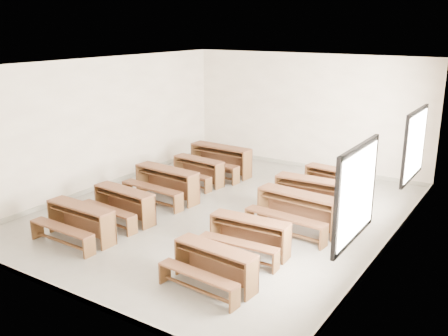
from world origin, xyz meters
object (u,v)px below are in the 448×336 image
Objects in this scene: desk_set_7 at (297,209)px; desk_set_6 at (249,234)px; desk_set_9 at (334,180)px; desk_set_3 at (197,169)px; desk_set_0 at (79,220)px; desk_set_8 at (311,193)px; desk_set_5 at (214,263)px; desk_set_2 at (165,182)px; desk_set_4 at (220,158)px; desk_set_1 at (123,203)px.

desk_set_6 is at bearing -96.24° from desk_set_7.
desk_set_6 is 3.81m from desk_set_9.
desk_set_9 reaches higher than desk_set_3.
desk_set_0 is 4.88m from desk_set_8.
desk_set_6 is 2.55m from desk_set_8.
desk_set_5 is at bearing -83.30° from desk_set_9.
desk_set_3 is 1.01× the size of desk_set_6.
desk_set_2 reaches higher than desk_set_5.
desk_set_8 is (0.09, 2.55, 0.04)m from desk_set_6.
desk_set_5 is 2.73m from desk_set_7.
desk_set_3 is at bearing -89.96° from desk_set_4.
desk_set_6 is 1.47m from desk_set_7.
desk_set_0 is at bearing -85.78° from desk_set_1.
desk_set_2 is (-0.07, 1.48, 0.04)m from desk_set_1.
desk_set_8 reaches higher than desk_set_6.
desk_set_4 is 4.11m from desk_set_7.
desk_set_2 is 1.17× the size of desk_set_5.
desk_set_8 reaches higher than desk_set_3.
desk_set_0 is at bearing -176.85° from desk_set_5.
desk_set_1 is at bearing -85.95° from desk_set_4.
desk_set_1 is 1.06× the size of desk_set_5.
desk_set_3 is (-0.16, 2.88, -0.01)m from desk_set_1.
desk_set_0 is 3.25m from desk_set_6.
desk_set_7 reaches higher than desk_set_0.
desk_set_2 is 3.35m from desk_set_8.
desk_set_7 reaches higher than desk_set_8.
desk_set_1 is 0.89× the size of desk_set_7.
desk_set_6 is 0.91× the size of desk_set_8.
desk_set_4 is 1.02× the size of desk_set_7.
desk_set_9 is at bearing 84.43° from desk_set_6.
desk_set_0 is 0.99× the size of desk_set_9.
desk_set_0 is at bearing -84.78° from desk_set_2.
desk_set_4 is at bearing 94.00° from desk_set_3.
desk_set_3 is 0.85× the size of desk_set_4.
desk_set_4 reaches higher than desk_set_0.
desk_set_4 reaches higher than desk_set_2.
desk_set_4 is (0.04, 0.98, 0.08)m from desk_set_3.
desk_set_4 is at bearing 125.88° from desk_set_6.
desk_set_0 is at bearing -136.71° from desk_set_7.
desk_set_2 is at bearing -80.11° from desk_set_3.
desk_set_6 is (3.06, -1.42, -0.05)m from desk_set_2.
desk_set_1 is 3.33m from desk_set_5.
desk_set_9 is at bearing 40.81° from desk_set_2.
desk_set_4 is at bearing 149.44° from desk_set_7.
desk_set_6 is at bearing -94.22° from desk_set_8.
desk_set_9 is (0.03, 5.08, 0.01)m from desk_set_5.
desk_set_3 is at bearing 134.72° from desk_set_6.
desk_set_3 is 4.22m from desk_set_6.
desk_set_9 is at bearing 85.83° from desk_set_8.
desk_set_7 is at bearing 76.09° from desk_set_6.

